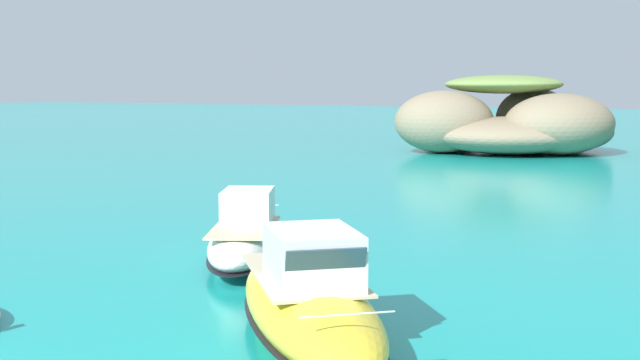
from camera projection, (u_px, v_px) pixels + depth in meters
islet_large at (513, 123)px, 69.01m from camera, size 20.98×18.67×6.71m
motorboat_yellow at (309, 302)px, 18.03m from camera, size 7.76×8.59×2.63m
motorboat_white at (247, 237)px, 26.37m from camera, size 5.40×8.14×2.32m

